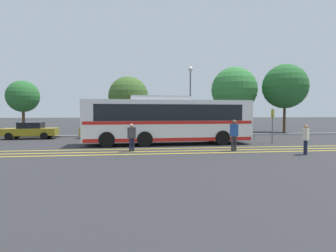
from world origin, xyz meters
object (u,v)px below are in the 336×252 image
transit_bus (168,119)px  street_lamp (190,88)px  pedestrian_0 (234,133)px  tree_1 (128,96)px  parked_car_1 (107,130)px  parked_car_2 (172,129)px  tree_3 (285,86)px  tree_0 (23,97)px  pedestrian_2 (132,136)px  pedestrian_1 (306,138)px  parked_car_0 (30,130)px  tree_2 (234,90)px  bus_stop_sign (272,122)px

transit_bus → street_lamp: size_ratio=1.73×
pedestrian_0 → tree_1: tree_1 is taller
parked_car_1 → pedestrian_0: pedestrian_0 is taller
parked_car_2 → street_lamp: street_lamp is taller
parked_car_1 → street_lamp: (7.91, 2.37, 3.97)m
transit_bus → tree_1: 11.87m
tree_3 → tree_0: bearing=177.4°
pedestrian_2 → pedestrian_1: bearing=142.6°
parked_car_1 → tree_1: 7.02m
transit_bus → parked_car_0: (-11.04, 5.19, -1.02)m
parked_car_1 → pedestrian_1: bearing=49.7°
transit_bus → tree_0: bearing=-129.2°
street_lamp → parked_car_2: bearing=-131.4°
parked_car_1 → tree_3: 19.64m
tree_1 → tree_3: tree_3 is taller
tree_2 → bus_stop_sign: bearing=-97.8°
parked_car_0 → bus_stop_sign: (18.47, -5.68, 0.85)m
pedestrian_0 → street_lamp: street_lamp is taller
street_lamp → tree_0: (-16.80, 2.63, -0.84)m
parked_car_1 → pedestrian_0: size_ratio=2.53×
street_lamp → pedestrian_0: bearing=-89.2°
pedestrian_2 → tree_0: tree_0 is taller
parked_car_1 → parked_car_2: parked_car_2 is taller
transit_bus → tree_1: size_ratio=1.89×
parked_car_2 → bus_stop_sign: bus_stop_sign is taller
tree_1 → tree_3: bearing=-7.4°
parked_car_0 → tree_0: size_ratio=0.80×
tree_0 → tree_1: (10.60, 0.95, 0.15)m
parked_car_0 → pedestrian_2: size_ratio=2.78×
pedestrian_2 → tree_3: bearing=-166.8°
transit_bus → tree_3: 17.04m
tree_2 → pedestrian_0: bearing=-111.0°
tree_0 → pedestrian_1: bearing=-38.0°
pedestrian_0 → tree_0: 22.18m
parked_car_0 → pedestrian_1: (17.60, -10.63, 0.17)m
street_lamp → tree_2: tree_2 is taller
parked_car_2 → tree_1: bearing=34.1°
transit_bus → tree_2: 14.53m
pedestrian_1 → street_lamp: bearing=62.9°
pedestrian_0 → bus_stop_sign: 5.22m
parked_car_2 → tree_0: (-14.61, 5.11, 3.12)m
parked_car_1 → tree_0: size_ratio=0.83×
transit_bus → pedestrian_1: transit_bus is taller
pedestrian_2 → tree_3: tree_3 is taller
parked_car_2 → tree_3: size_ratio=0.58×
bus_stop_sign → tree_1: bearing=-140.4°
pedestrian_2 → street_lamp: 12.82m
pedestrian_0 → tree_2: 16.19m
parked_car_0 → street_lamp: (14.23, 2.48, 3.98)m
pedestrian_2 → tree_3: (16.49, 12.25, 4.20)m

